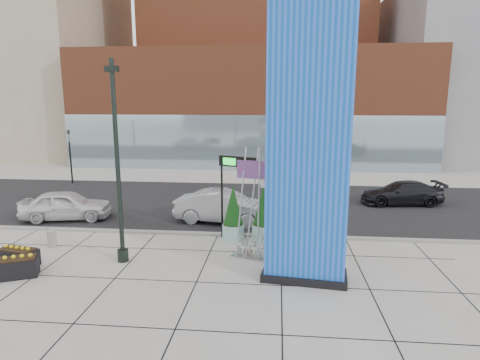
# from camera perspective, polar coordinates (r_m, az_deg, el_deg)

# --- Properties ---
(ground) EXTENTS (160.00, 160.00, 0.00)m
(ground) POSITION_cam_1_polar(r_m,az_deg,el_deg) (15.83, -9.10, -12.43)
(ground) COLOR #9E9991
(ground) RESTS_ON ground
(street_asphalt) EXTENTS (80.00, 12.00, 0.02)m
(street_asphalt) POSITION_cam_1_polar(r_m,az_deg,el_deg) (25.11, -3.44, -3.28)
(street_asphalt) COLOR black
(street_asphalt) RESTS_ON ground
(curb_edge) EXTENTS (80.00, 0.30, 0.12)m
(curb_edge) POSITION_cam_1_polar(r_m,az_deg,el_deg) (19.44, -6.16, -7.58)
(curb_edge) COLOR gray
(curb_edge) RESTS_ON ground
(tower_podium) EXTENTS (34.00, 10.00, 11.00)m
(tower_podium) POSITION_cam_1_polar(r_m,az_deg,el_deg) (41.11, 1.55, 10.17)
(tower_podium) COLOR brown
(tower_podium) RESTS_ON ground
(tower_glass_front) EXTENTS (34.00, 0.60, 5.00)m
(tower_glass_front) POSITION_cam_1_polar(r_m,az_deg,el_deg) (36.51, 1.01, 5.31)
(tower_glass_front) COLOR #8CA5B2
(tower_glass_front) RESTS_ON ground
(building_beige_left) EXTENTS (18.00, 20.00, 34.00)m
(building_beige_left) POSITION_cam_1_polar(r_m,az_deg,el_deg) (57.49, -27.88, 20.79)
(building_beige_left) COLOR gray
(building_beige_left) RESTS_ON ground
(blue_pylon) EXTENTS (3.13, 1.69, 9.96)m
(blue_pylon) POSITION_cam_1_polar(r_m,az_deg,el_deg) (13.75, 9.70, 4.79)
(blue_pylon) COLOR blue
(blue_pylon) RESTS_ON ground
(lamp_post) EXTENTS (0.50, 0.43, 7.84)m
(lamp_post) POSITION_cam_1_polar(r_m,az_deg,el_deg) (16.12, -16.88, -0.37)
(lamp_post) COLOR black
(lamp_post) RESTS_ON ground
(public_art_sculpture) EXTENTS (2.19, 1.54, 4.52)m
(public_art_sculpture) POSITION_cam_1_polar(r_m,az_deg,el_deg) (16.42, 2.50, -6.97)
(public_art_sculpture) COLOR silver
(public_art_sculpture) RESTS_ON ground
(concrete_bollard) EXTENTS (0.38, 0.38, 0.75)m
(concrete_bollard) POSITION_cam_1_polar(r_m,az_deg,el_deg) (19.55, -25.18, -7.56)
(concrete_bollard) COLOR gray
(concrete_bollard) RESTS_ON ground
(overhead_street_sign) EXTENTS (1.75, 0.82, 3.87)m
(overhead_street_sign) POSITION_cam_1_polar(r_m,az_deg,el_deg) (18.15, -0.56, 1.76)
(overhead_street_sign) COLOR black
(overhead_street_sign) RESTS_ON ground
(round_planter_east) EXTENTS (1.09, 1.09, 2.72)m
(round_planter_east) POSITION_cam_1_polar(r_m,az_deg,el_deg) (16.62, 8.02, -6.49)
(round_planter_east) COLOR #90C2B8
(round_planter_east) RESTS_ON ground
(round_planter_mid) EXTENTS (1.06, 1.06, 2.64)m
(round_planter_mid) POSITION_cam_1_polar(r_m,az_deg,el_deg) (18.34, 3.39, -4.81)
(round_planter_mid) COLOR #90C2B8
(round_planter_mid) RESTS_ON ground
(round_planter_west) EXTENTS (1.01, 1.01, 2.53)m
(round_planter_west) POSITION_cam_1_polar(r_m,az_deg,el_deg) (18.45, -0.98, -4.85)
(round_planter_west) COLOR #90C2B8
(round_planter_west) RESTS_ON ground
(box_planter_north) EXTENTS (1.61, 1.02, 0.82)m
(box_planter_north) POSITION_cam_1_polar(r_m,az_deg,el_deg) (18.03, -29.05, -9.47)
(box_planter_north) COLOR black
(box_planter_north) RESTS_ON ground
(box_planter_south) EXTENTS (1.72, 1.32, 0.85)m
(box_planter_south) POSITION_cam_1_polar(r_m,az_deg,el_deg) (16.99, -29.41, -10.70)
(box_planter_south) COLOR black
(box_planter_south) RESTS_ON ground
(car_white_west) EXTENTS (4.88, 2.74, 1.57)m
(car_white_west) POSITION_cam_1_polar(r_m,az_deg,el_deg) (23.45, -23.50, -3.33)
(car_white_west) COLOR white
(car_white_west) RESTS_ON ground
(car_silver_mid) EXTENTS (5.28, 2.46, 1.67)m
(car_silver_mid) POSITION_cam_1_polar(r_m,az_deg,el_deg) (21.01, -2.31, -3.85)
(car_silver_mid) COLOR #A1A2A9
(car_silver_mid) RESTS_ON ground
(car_dark_east) EXTENTS (5.03, 2.43, 1.41)m
(car_dark_east) POSITION_cam_1_polar(r_m,az_deg,el_deg) (26.57, 21.99, -1.74)
(car_dark_east) COLOR black
(car_dark_east) RESTS_ON ground
(traffic_signal) EXTENTS (0.15, 0.18, 4.10)m
(traffic_signal) POSITION_cam_1_polar(r_m,az_deg,el_deg) (33.27, -23.01, 3.47)
(traffic_signal) COLOR black
(traffic_signal) RESTS_ON ground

